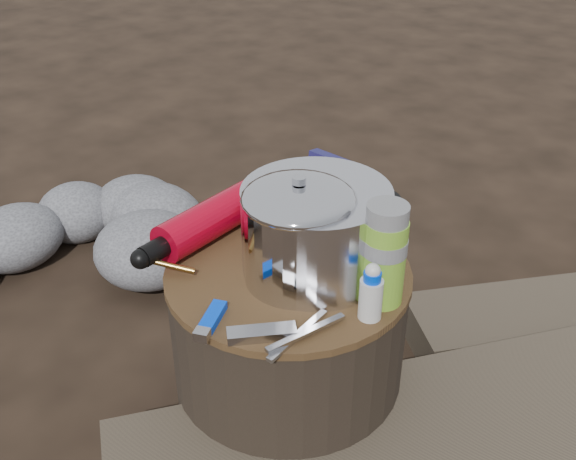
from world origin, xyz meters
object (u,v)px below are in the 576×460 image
Objects in this scene: thermos at (384,255)px; travel_mug at (374,230)px; fuel_bottle at (210,220)px; camping_pot at (299,232)px; stump at (288,355)px.

thermos reaches higher than travel_mug.
travel_mug reaches higher than fuel_bottle.
camping_pot is at bearing 0.01° from fuel_bottle.
thermos is 0.12m from travel_mug.
stump is 0.33m from thermos.
fuel_bottle is at bearing -155.65° from travel_mug.
stump is at bearing 1.77° from fuel_bottle.
fuel_bottle is 0.31m from travel_mug.
stump is at bearing -169.76° from thermos.
stump is at bearing 167.75° from camping_pot.
stump is 3.51× the size of travel_mug.
travel_mug is (-0.08, 0.09, -0.03)m from thermos.
thermos reaches higher than fuel_bottle.
camping_pot is 0.22m from fuel_bottle.
stump is 2.45× the size of thermos.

